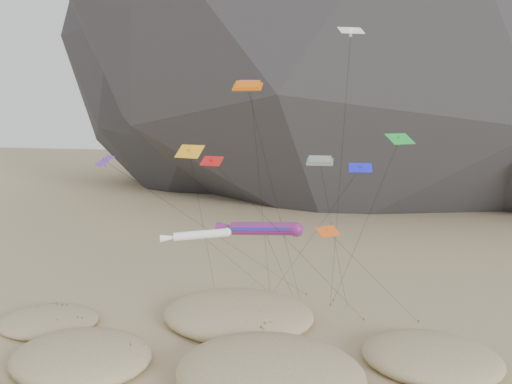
{
  "coord_description": "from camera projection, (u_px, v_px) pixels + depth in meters",
  "views": [
    {
      "loc": [
        11.06,
        -30.85,
        21.41
      ],
      "look_at": [
        -0.26,
        12.0,
        14.58
      ],
      "focal_mm": 35.0,
      "sensor_mm": 36.0,
      "label": 1
    }
  ],
  "objects": [
    {
      "name": "multi_parafoil",
      "position": [
        320.0,
        164.0,
        40.39
      ],
      "size": [
        2.65,
        14.67,
        18.2
      ],
      "color": "#E34C17",
      "rests_on": "ground"
    },
    {
      "name": "kite_stakes",
      "position": [
        303.0,
        303.0,
        57.03
      ],
      "size": [
        23.8,
        5.86,
        0.3
      ],
      "color": "#3F2D1E",
      "rests_on": "ground"
    },
    {
      "name": "dune_grass",
      "position": [
        223.0,
        380.0,
        39.1
      ],
      "size": [
        44.2,
        28.04,
        1.52
      ],
      "color": "black",
      "rests_on": "ground"
    },
    {
      "name": "white_tube_kite",
      "position": [
        198.0,
        235.0,
        43.7
      ],
      "size": [
        6.02,
        18.13,
        11.65
      ],
      "color": "white",
      "rests_on": "ground"
    },
    {
      "name": "rainbow_tube_kite",
      "position": [
        260.0,
        229.0,
        46.28
      ],
      "size": [
        8.91,
        13.59,
        12.0
      ],
      "color": "#FF1A1C",
      "rests_on": "ground"
    },
    {
      "name": "orange_parafoil",
      "position": [
        248.0,
        89.0,
        45.22
      ],
      "size": [
        4.42,
        12.25,
        24.55
      ],
      "color": "#D85C0B",
      "rests_on": "ground"
    },
    {
      "name": "dunes",
      "position": [
        210.0,
        376.0,
        39.95
      ],
      "size": [
        49.22,
        40.11,
        3.88
      ],
      "color": "#CCB789",
      "rests_on": "ground"
    },
    {
      "name": "delta_kites",
      "position": [
        268.0,
        147.0,
        43.86
      ],
      "size": [
        28.85,
        20.05,
        28.98
      ],
      "color": "red",
      "rests_on": "ground"
    }
  ]
}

